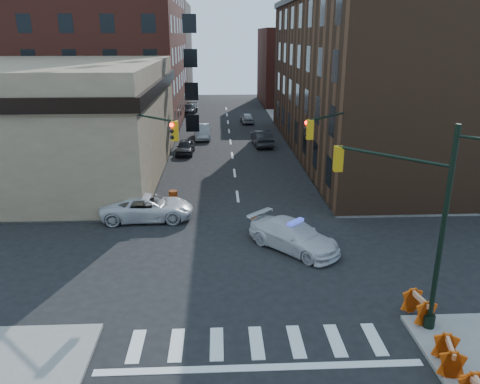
{
  "coord_description": "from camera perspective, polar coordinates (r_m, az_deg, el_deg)",
  "views": [
    {
      "loc": [
        -1.33,
        -21.61,
        11.01
      ],
      "look_at": [
        -0.09,
        4.48,
        2.2
      ],
      "focal_mm": 35.0,
      "sensor_mm": 36.0,
      "label": 1
    }
  ],
  "objects": [
    {
      "name": "tree_ne_far",
      "position": [
        56.81,
        6.35,
        10.92
      ],
      "size": [
        3.0,
        3.0,
        4.85
      ],
      "color": "black",
      "rests_on": "sidewalk_ne"
    },
    {
      "name": "pedestrian_b",
      "position": [
        30.8,
        -20.01,
        -1.6
      ],
      "size": [
        0.88,
        0.74,
        1.6
      ],
      "primitive_type": "imported",
      "rotation": [
        0.0,
        0.0,
        0.19
      ],
      "color": "black",
      "rests_on": "sidewalk_nw"
    },
    {
      "name": "filler_ne",
      "position": [
        81.23,
        8.44,
        14.91
      ],
      "size": [
        16.0,
        16.0,
        12.0
      ],
      "primitive_type": "cube",
      "color": "#59241C",
      "rests_on": "ground"
    },
    {
      "name": "ground",
      "position": [
        24.29,
        0.71,
        -8.32
      ],
      "size": [
        140.0,
        140.0,
        0.0
      ],
      "primitive_type": "plane",
      "color": "black",
      "rests_on": "ground"
    },
    {
      "name": "parked_car_wnear",
      "position": [
        45.74,
        -6.69,
        5.46
      ],
      "size": [
        1.78,
        4.06,
        1.36
      ],
      "primitive_type": "imported",
      "rotation": [
        0.0,
        0.0,
        -0.05
      ],
      "color": "black",
      "rests_on": "ground"
    },
    {
      "name": "pickup",
      "position": [
        29.73,
        -11.21,
        -1.84
      ],
      "size": [
        5.74,
        2.79,
        1.57
      ],
      "primitive_type": "imported",
      "rotation": [
        0.0,
        0.0,
        1.6
      ],
      "color": "silver",
      "rests_on": "ground"
    },
    {
      "name": "barricade_nw_b",
      "position": [
        31.68,
        -15.65,
        -1.2
      ],
      "size": [
        1.41,
        0.94,
        0.97
      ],
      "primitive_type": null,
      "rotation": [
        0.0,
        0.0,
        0.25
      ],
      "color": "#EA450B",
      "rests_on": "sidewalk_nw"
    },
    {
      "name": "signal_pole_se",
      "position": [
        18.81,
        20.53,
        -2.47
      ],
      "size": [
        5.4,
        5.27,
        8.0
      ],
      "rotation": [
        0.0,
        0.0,
        2.36
      ],
      "color": "black",
      "rests_on": "sidewalk_se"
    },
    {
      "name": "sidewalk_ne",
      "position": [
        60.55,
        21.18,
        6.99
      ],
      "size": [
        34.0,
        54.5,
        0.15
      ],
      "primitive_type": "cube",
      "color": "gray",
      "rests_on": "ground"
    },
    {
      "name": "sidewalk_nw",
      "position": [
        59.53,
        -24.18,
        6.43
      ],
      "size": [
        34.0,
        54.5,
        0.15
      ],
      "primitive_type": "cube",
      "color": "gray",
      "rests_on": "ground"
    },
    {
      "name": "barrel_bank",
      "position": [
        31.93,
        -8.13,
        -0.74
      ],
      "size": [
        0.6,
        0.6,
        1.03
      ],
      "primitive_type": "cylinder",
      "rotation": [
        0.0,
        0.0,
        0.04
      ],
      "color": "orange",
      "rests_on": "ground"
    },
    {
      "name": "bank_building",
      "position": [
        41.72,
        -25.01,
        7.94
      ],
      "size": [
        22.0,
        22.0,
        9.0
      ],
      "primitive_type": "cube",
      "color": "#968262",
      "rests_on": "ground"
    },
    {
      "name": "tree_ne_near",
      "position": [
        49.0,
        7.8,
        9.64
      ],
      "size": [
        3.0,
        3.0,
        4.85
      ],
      "color": "black",
      "rests_on": "sidewalk_ne"
    },
    {
      "name": "filler_nw",
      "position": [
        84.94,
        -13.2,
        16.15
      ],
      "size": [
        20.0,
        18.0,
        16.0
      ],
      "primitive_type": "cube",
      "color": "brown",
      "rests_on": "ground"
    },
    {
      "name": "commercial_row_ne",
      "position": [
        46.55,
        15.62,
        13.04
      ],
      "size": [
        14.0,
        34.0,
        14.0
      ],
      "primitive_type": "cube",
      "color": "#482D1C",
      "rests_on": "ground"
    },
    {
      "name": "parked_car_enear",
      "position": [
        48.97,
        2.68,
        6.59
      ],
      "size": [
        2.12,
        5.03,
        1.61
      ],
      "primitive_type": "imported",
      "rotation": [
        0.0,
        0.0,
        3.23
      ],
      "color": "black",
      "rests_on": "ground"
    },
    {
      "name": "barricade_nw_a",
      "position": [
        31.54,
        -17.58,
        -1.63
      ],
      "size": [
        1.12,
        0.66,
        0.8
      ],
      "primitive_type": null,
      "rotation": [
        0.0,
        0.0,
        0.12
      ],
      "color": "#D73C0A",
      "rests_on": "sidewalk_nw"
    },
    {
      "name": "apartment_block",
      "position": [
        63.97,
        -19.34,
        18.55
      ],
      "size": [
        25.0,
        25.0,
        24.0
      ],
      "primitive_type": "cube",
      "color": "#59241C",
      "rests_on": "ground"
    },
    {
      "name": "police_car",
      "position": [
        25.32,
        6.58,
        -5.33
      ],
      "size": [
        5.21,
        5.4,
        1.55
      ],
      "primitive_type": "imported",
      "rotation": [
        0.0,
        0.0,
        0.74
      ],
      "color": "silver",
      "rests_on": "ground"
    },
    {
      "name": "parked_car_efar",
      "position": [
        61.85,
        0.87,
        9.0
      ],
      "size": [
        1.74,
        3.93,
        1.31
      ],
      "primitive_type": "imported",
      "rotation": [
        0.0,
        0.0,
        3.19
      ],
      "color": "#999BA2",
      "rests_on": "ground"
    },
    {
      "name": "barricade_se_a",
      "position": [
        20.58,
        20.95,
        -12.96
      ],
      "size": [
        0.88,
        1.43,
        1.0
      ],
      "primitive_type": null,
      "rotation": [
        0.0,
        0.0,
        1.73
      ],
      "color": "orange",
      "rests_on": "sidewalk_se"
    },
    {
      "name": "signal_pole_nw",
      "position": [
        28.13,
        -11.94,
        4.51
      ],
      "size": [
        3.58,
        3.67,
        8.0
      ],
      "rotation": [
        0.0,
        0.0,
        -0.79
      ],
      "color": "black",
      "rests_on": "sidewalk_nw"
    },
    {
      "name": "signal_pole_ne",
      "position": [
        28.68,
        11.86,
        4.79
      ],
      "size": [
        3.67,
        3.58,
        8.0
      ],
      "rotation": [
        0.0,
        0.0,
        -2.36
      ],
      "color": "black",
      "rests_on": "sidewalk_ne"
    },
    {
      "name": "pedestrian_c",
      "position": [
        34.26,
        -22.51,
        0.29
      ],
      "size": [
        1.15,
        0.88,
        1.82
      ],
      "primitive_type": "imported",
      "rotation": [
        0.0,
        0.0,
        0.47
      ],
      "color": "#1F232F",
      "rests_on": "sidewalk_nw"
    },
    {
      "name": "barrel_road",
      "position": [
        26.99,
        1.97,
        -4.25
      ],
      "size": [
        0.75,
        0.75,
        1.03
      ],
      "primitive_type": "cylinder",
      "rotation": [
        0.0,
        0.0,
        -0.37
      ],
      "color": "orange",
      "rests_on": "ground"
    },
    {
      "name": "pedestrian_a",
      "position": [
        32.49,
        -15.84,
        0.13
      ],
      "size": [
        0.78,
        0.62,
        1.88
      ],
      "primitive_type": "imported",
      "rotation": [
        0.0,
        0.0,
        -0.27
      ],
      "color": "black",
      "rests_on": "sidewalk_nw"
    },
    {
      "name": "barricade_se_b",
      "position": [
        18.29,
        24.08,
        -17.75
      ],
      "size": [
        0.96,
        1.44,
        0.99
      ],
      "primitive_type": null,
      "rotation": [
        0.0,
        0.0,
        1.33
      ],
      "color": "#F0490B",
      "rests_on": "sidewalk_se"
    },
    {
      "name": "parked_car_wfar",
      "position": [
        52.54,
        -4.67,
        7.35
      ],
      "size": [
        2.0,
        4.86,
        1.56
      ],
      "primitive_type": "imported",
      "rotation": [
        0.0,
        0.0,
        0.07
      ],
      "color": "#9B9FA3",
      "rests_on": "ground"
    },
    {
      "name": "parked_car_wdeep",
      "position": [
        69.43,
        -6.24,
        10.01
      ],
      "size": [
        2.61,
        5.16,
        1.44
      ],
      "primitive_type": "imported",
      "rotation": [
        0.0,
        0.0,
        -0.12
      ],
      "color": "black",
      "rests_on": "ground"
    }
  ]
}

